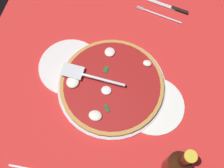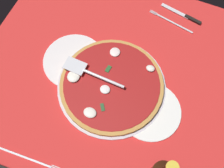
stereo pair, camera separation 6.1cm
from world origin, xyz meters
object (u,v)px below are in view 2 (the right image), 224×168
at_px(dinner_plate_left, 150,111).
at_px(dinner_plate_right, 74,61).
at_px(pizza_server, 91,72).
at_px(place_setting_far, 21,166).
at_px(place_setting_near, 178,19).
at_px(pizza, 112,84).

distance_m(dinner_plate_left, dinner_plate_right, 0.33).
bearing_deg(pizza_server, dinner_plate_left, 172.52).
xyz_separation_m(dinner_plate_left, dinner_plate_right, (0.32, -0.08, 0.00)).
bearing_deg(place_setting_far, place_setting_near, 65.05).
xyz_separation_m(place_setting_near, place_setting_far, (0.29, 0.73, 0.00)).
xyz_separation_m(dinner_plate_left, place_setting_far, (0.31, 0.33, -0.00)).
bearing_deg(place_setting_far, dinner_plate_left, 42.69).
relative_size(dinner_plate_right, place_setting_near, 1.08).
distance_m(pizza_server, place_setting_near, 0.42).
bearing_deg(dinner_plate_right, place_setting_near, -132.03).
distance_m(dinner_plate_left, place_setting_far, 0.45).
distance_m(place_setting_near, place_setting_far, 0.79).
distance_m(dinner_plate_left, place_setting_near, 0.41).
relative_size(dinner_plate_left, pizza, 0.58).
xyz_separation_m(dinner_plate_right, pizza, (-0.17, 0.04, 0.02)).
xyz_separation_m(dinner_plate_right, place_setting_far, (-0.01, 0.40, -0.00)).
bearing_deg(dinner_plate_left, pizza, -13.26).
xyz_separation_m(pizza, place_setting_near, (-0.13, -0.37, -0.02)).
distance_m(dinner_plate_right, pizza, 0.17).
height_order(place_setting_near, place_setting_far, same).
height_order(dinner_plate_right, pizza, pizza).
bearing_deg(pizza, dinner_plate_right, -12.94).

